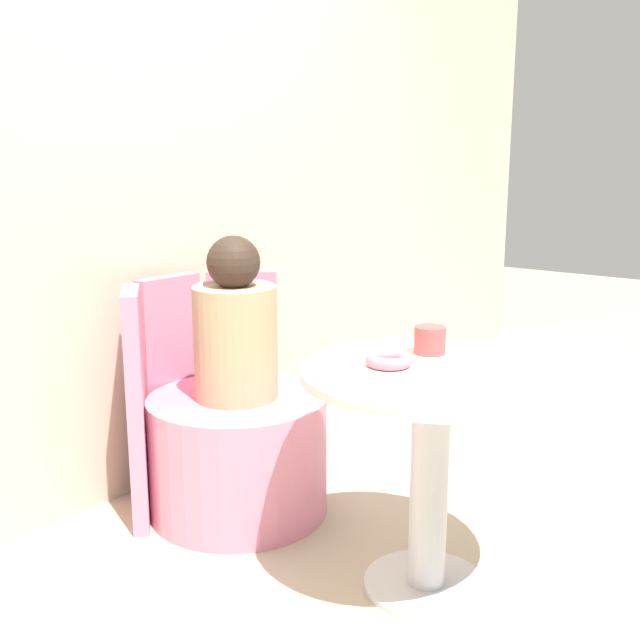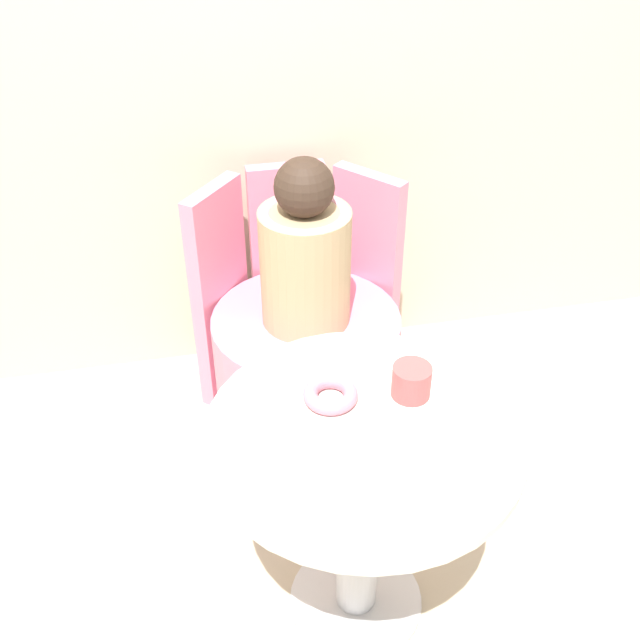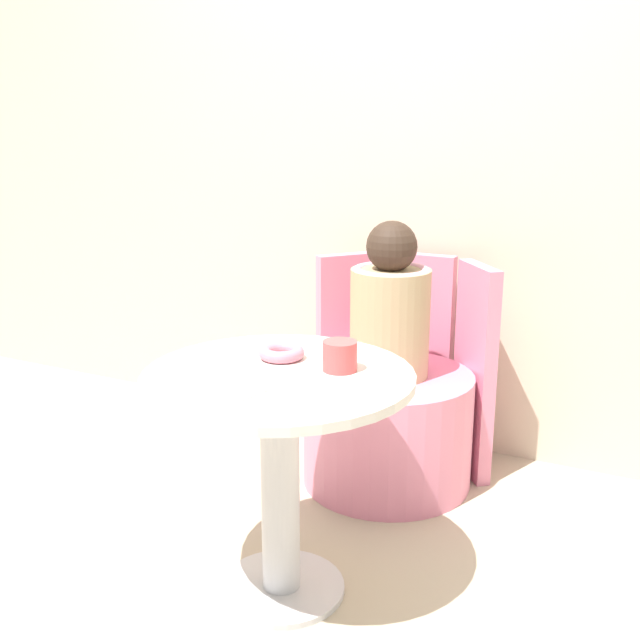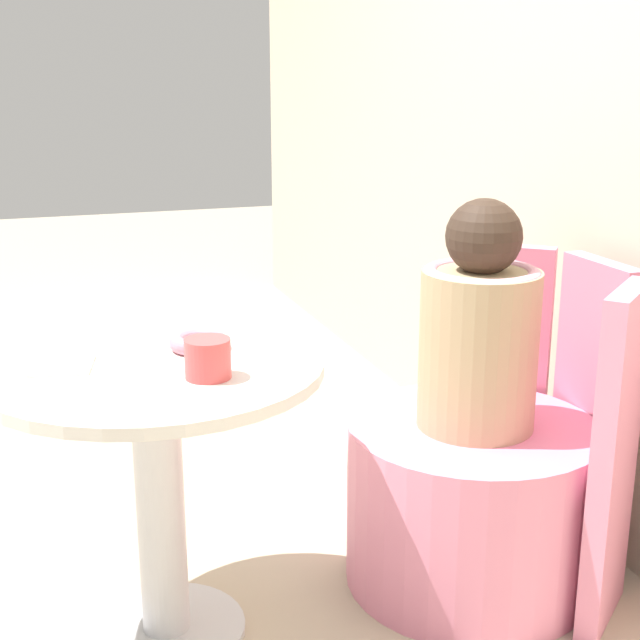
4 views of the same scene
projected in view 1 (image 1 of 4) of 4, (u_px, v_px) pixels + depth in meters
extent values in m
plane|color=#B7A88E|center=(398.00, 595.00, 2.05)|extent=(12.00, 12.00, 0.00)
cube|color=beige|center=(118.00, 149.00, 2.48)|extent=(6.00, 0.06, 2.40)
cylinder|color=silver|center=(426.00, 584.00, 2.09)|extent=(0.35, 0.35, 0.02)
cylinder|color=silver|center=(429.00, 483.00, 2.02)|extent=(0.10, 0.10, 0.59)
cylinder|color=silver|center=(433.00, 374.00, 1.96)|extent=(0.70, 0.70, 0.02)
cylinder|color=pink|center=(238.00, 454.00, 2.50)|extent=(0.59, 0.59, 0.40)
cube|color=pink|center=(172.00, 384.00, 2.66)|extent=(0.25, 0.05, 0.77)
cube|color=pink|center=(244.00, 374.00, 2.78)|extent=(0.20, 0.23, 0.77)
cube|color=pink|center=(137.00, 408.00, 2.40)|extent=(0.20, 0.23, 0.77)
cylinder|color=tan|center=(235.00, 343.00, 2.42)|extent=(0.27, 0.27, 0.37)
torus|color=pink|center=(234.00, 289.00, 2.38)|extent=(0.27, 0.27, 0.04)
sphere|color=#38281E|center=(233.00, 262.00, 2.37)|extent=(0.17, 0.17, 0.17)
torus|color=pink|center=(389.00, 360.00, 1.98)|extent=(0.12, 0.12, 0.03)
cylinder|color=#DB4C4C|center=(430.00, 340.00, 2.10)|extent=(0.09, 0.09, 0.08)
cube|color=white|center=(491.00, 382.00, 1.83)|extent=(0.14, 0.14, 0.01)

